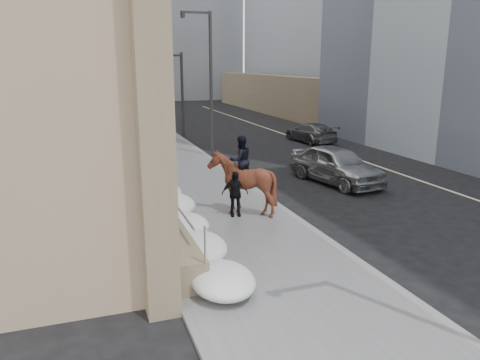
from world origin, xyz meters
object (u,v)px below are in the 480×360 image
object	(u,v)px
mounted_horse_left	(168,170)
car_grey	(311,133)
car_silver	(336,165)
mounted_horse_right	(242,181)
pedestrian	(235,194)

from	to	relation	value
mounted_horse_left	car_grey	xyz separation A→B (m)	(11.79, 10.66, -0.60)
car_silver	car_grey	size ratio (longest dim) A/B	1.09
car_silver	car_grey	xyz separation A→B (m)	(4.11, 10.31, -0.18)
mounted_horse_right	car_silver	xyz separation A→B (m)	(5.61, 3.07, -0.46)
car_silver	car_grey	world-z (taller)	car_silver
mounted_horse_right	pedestrian	distance (m)	0.54
mounted_horse_left	car_grey	distance (m)	15.91
pedestrian	car_grey	size ratio (longest dim) A/B	0.35
mounted_horse_left	pedestrian	world-z (taller)	mounted_horse_left
car_grey	car_silver	bearing A→B (deg)	64.03
mounted_horse_left	mounted_horse_right	size ratio (longest dim) A/B	1.00
pedestrian	car_silver	xyz separation A→B (m)	(5.92, 3.25, -0.07)
car_grey	mounted_horse_right	bearing A→B (deg)	49.77
car_silver	car_grey	distance (m)	11.10
mounted_horse_right	car_silver	size ratio (longest dim) A/B	0.55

